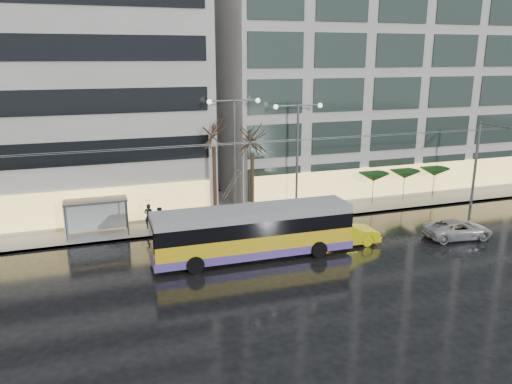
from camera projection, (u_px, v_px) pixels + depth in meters
name	position (u px, v px, depth m)	size (l,w,h in m)	color
ground	(255.00, 283.00, 27.50)	(140.00, 140.00, 0.00)	black
sidewalk	(224.00, 208.00, 40.90)	(80.00, 10.00, 0.15)	gray
kerb	(242.00, 227.00, 36.37)	(80.00, 0.10, 0.15)	slate
building_right	(381.00, 50.00, 47.36)	(32.00, 14.00, 25.00)	#9F9C98
trolleybus	(253.00, 233.00, 30.73)	(12.43, 4.91, 5.75)	gold
catenary	(232.00, 176.00, 33.95)	(42.24, 5.12, 7.00)	#595B60
bus_shelter	(90.00, 209.00, 34.19)	(4.20, 1.60, 2.51)	#595B60
street_lamp_near	(234.00, 143.00, 36.41)	(3.96, 0.36, 9.03)	#595B60
street_lamp_far	(297.00, 143.00, 38.02)	(3.96, 0.36, 8.53)	#595B60
tree_a	(213.00, 128.00, 35.85)	(3.20, 3.20, 8.40)	black
tree_b	(252.00, 135.00, 37.13)	(3.20, 3.20, 7.70)	black
parasol_a	(374.00, 177.00, 41.21)	(2.50, 2.50, 2.65)	#595B60
parasol_b	(405.00, 174.00, 42.13)	(2.50, 2.50, 2.65)	#595B60
parasol_c	(434.00, 172.00, 43.05)	(2.50, 2.50, 2.65)	#595B60
taxi_b	(344.00, 234.00, 32.91)	(1.67, 4.80, 1.58)	yellow
sedan_silver	(458.00, 229.00, 34.20)	(2.14, 4.63, 1.29)	#9E9EA2
pedestrian_a	(149.00, 210.00, 35.44)	(1.26, 1.27, 2.19)	black
pedestrian_b	(159.00, 220.00, 34.63)	(1.14, 1.04, 1.89)	black
pedestrian_c	(91.00, 214.00, 35.40)	(1.30, 0.96, 2.11)	black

